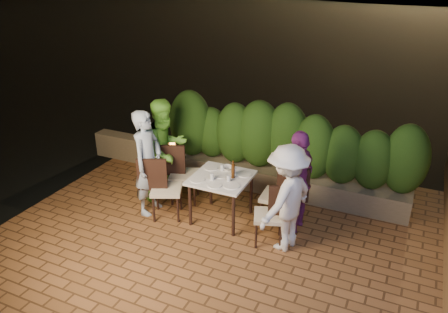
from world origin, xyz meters
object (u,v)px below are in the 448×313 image
Objects in this scene: chair_left_back at (184,174)px; parapet_lamp at (172,141)px; diner_white at (287,198)px; chair_left_front at (166,188)px; chair_right_front at (269,215)px; bowl at (227,168)px; dining_table at (221,198)px; diner_green at (166,150)px; beer_bottle at (233,169)px; diner_blue at (148,163)px; chair_right_back at (278,195)px; diner_purple at (298,181)px.

parapet_lamp is at bearing 110.34° from chair_left_back.
parapet_lamp is (-2.80, 1.57, -0.22)m from diner_white.
chair_right_front is (1.71, 0.01, -0.04)m from chair_left_front.
chair_left_front reaches higher than bowl.
bowl is 1.29m from diner_white.
dining_table is at bearing -37.68° from parapet_lamp.
beer_bottle is at bearing -78.89° from diner_green.
chair_left_back is 0.59× the size of diner_blue.
diner_blue reaches higher than parapet_lamp.
chair_right_back is 7.44× the size of parapet_lamp.
chair_left_back is at bearing -35.01° from diner_blue.
diner_white reaches higher than bowl.
chair_right_front is 0.58× the size of diner_purple.
beer_bottle reaches higher than parapet_lamp.
diner_white reaches higher than chair_right_back.
parapet_lamp is at bearing 146.04° from beer_bottle.
dining_table is 0.87× the size of chair_left_front.
diner_green is at bearing 169.84° from beer_bottle.
chair_left_back is 0.63× the size of diner_purple.
diner_blue reaches higher than bowl.
diner_blue is (-1.13, -0.53, 0.09)m from bowl.
bowl is 1.35× the size of parapet_lamp.
diner_blue reaches higher than diner_white.
diner_green is (-1.14, 0.01, 0.10)m from bowl.
chair_right_front is 2.09m from diner_blue.
diner_green is (-0.01, 0.54, 0.01)m from diner_blue.
chair_right_back is at bearing -105.81° from chair_right_front.
diner_blue is at bearing -167.37° from beer_bottle.
diner_green is at bearing 166.21° from dining_table.
diner_green is 1.16m from parapet_lamp.
diner_green reaches higher than beer_bottle.
chair_left_front is 0.77m from diner_green.
beer_bottle is 0.79m from chair_right_back.
bowl is at bearing -97.65° from diner_white.
dining_table is 0.84× the size of chair_right_back.
chair_right_front is 0.50m from chair_right_back.
diner_blue is at bearing -71.94° from parapet_lamp.
parapet_lamp is at bearing -101.26° from diner_white.
chair_right_back is 2.10m from diner_blue.
dining_table is 1.24m from diner_purple.
chair_left_front is 0.63× the size of diner_purple.
bowl is at bearing -6.40° from chair_right_back.
chair_right_front reaches higher than bowl.
diner_green is (-2.03, 0.07, 0.36)m from chair_right_back.
diner_green reaches higher than diner_purple.
chair_right_back is (0.89, -0.06, -0.25)m from bowl.
beer_bottle is at bearing -90.94° from diner_white.
diner_white reaches higher than beer_bottle.
diner_blue is (-2.02, -0.47, 0.34)m from chair_right_back.
bowl is 0.19× the size of chair_left_front.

